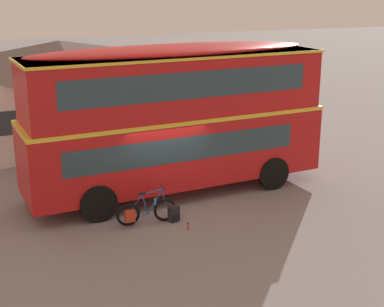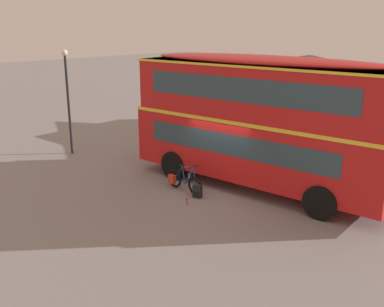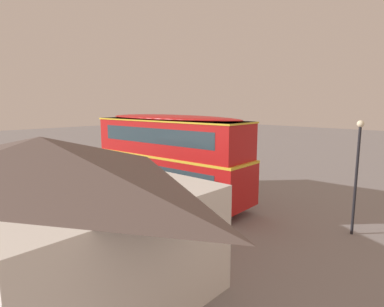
% 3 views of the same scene
% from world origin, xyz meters
% --- Properties ---
extents(ground_plane, '(120.00, 120.00, 0.00)m').
position_xyz_m(ground_plane, '(0.00, 0.00, 0.00)').
color(ground_plane, gray).
extents(double_decker_bus, '(9.82, 3.13, 4.79)m').
position_xyz_m(double_decker_bus, '(0.77, 0.92, 2.64)').
color(double_decker_bus, black).
rests_on(double_decker_bus, ground).
extents(touring_bicycle, '(1.76, 0.46, 1.06)m').
position_xyz_m(touring_bicycle, '(-0.98, -1.17, 0.37)').
color(touring_bicycle, black).
rests_on(touring_bicycle, ground).
extents(backpack_on_ground, '(0.35, 0.32, 0.50)m').
position_xyz_m(backpack_on_ground, '(-0.15, -1.31, 0.26)').
color(backpack_on_ground, black).
rests_on(backpack_on_ground, ground).
extents(water_bottle_red_squeeze, '(0.07, 0.07, 0.22)m').
position_xyz_m(water_bottle_red_squeeze, '(0.01, -2.01, 0.10)').
color(water_bottle_red_squeeze, '#D84C33').
rests_on(water_bottle_red_squeeze, ground).
extents(pub_building, '(11.51, 6.66, 4.33)m').
position_xyz_m(pub_building, '(-1.54, 8.59, 2.21)').
color(pub_building, silver).
rests_on(pub_building, ground).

